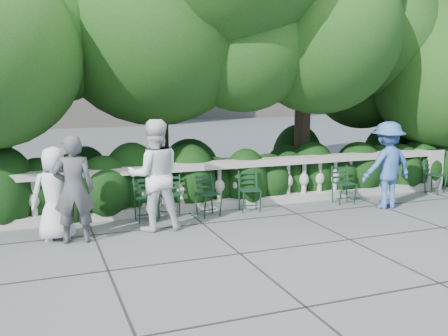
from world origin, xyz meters
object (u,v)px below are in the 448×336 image
object	(u,v)px
chair_d	(251,213)
chair_f	(440,194)
chair_a	(149,223)
person_casual_man	(154,175)
person_businessman	(55,193)
person_woman_grey	(74,189)
chair_e	(347,205)
person_older_blue	(387,165)
chair_b	(169,219)
chair_c	(212,217)

from	to	relation	value
chair_d	chair_f	size ratio (longest dim) A/B	1.00
chair_a	person_casual_man	distance (m)	1.10
chair_a	person_businessman	world-z (taller)	person_businessman
chair_a	chair_d	world-z (taller)	same
chair_a	person_woman_grey	xyz separation A→B (m)	(-1.38, -0.74, 0.90)
chair_d	person_casual_man	world-z (taller)	person_casual_man
chair_e	person_businessman	xyz separation A→B (m)	(-5.98, -0.32, 0.79)
chair_d	person_woman_grey	size ratio (longest dim) A/B	0.47
person_woman_grey	person_casual_man	world-z (taller)	person_casual_man
person_businessman	person_woman_grey	bearing A→B (deg)	135.32
chair_d	chair_f	bearing A→B (deg)	8.87
chair_f	person_casual_man	size ratio (longest dim) A/B	0.42
chair_a	chair_f	world-z (taller)	same
person_woman_grey	chair_d	bearing A→B (deg)	-161.66
chair_f	person_businessman	bearing A→B (deg)	160.82
person_casual_man	person_older_blue	world-z (taller)	person_casual_man
chair_b	chair_e	world-z (taller)	same
person_businessman	chair_f	bearing A→B (deg)	-176.38
chair_c	chair_f	xyz separation A→B (m)	(5.78, 0.06, 0.00)
chair_b	chair_d	size ratio (longest dim) A/B	1.00
chair_f	person_businessman	world-z (taller)	person_businessman
person_woman_grey	person_casual_man	size ratio (longest dim) A/B	0.90
person_casual_man	chair_d	bearing A→B (deg)	-163.33
chair_f	person_woman_grey	size ratio (longest dim) A/B	0.47
chair_a	chair_f	bearing A→B (deg)	-3.45
chair_a	chair_d	xyz separation A→B (m)	(2.11, -0.02, 0.00)
chair_e	chair_f	size ratio (longest dim) A/B	1.00
chair_b	chair_d	distance (m)	1.70
chair_b	person_woman_grey	bearing A→B (deg)	-133.47
person_businessman	person_older_blue	xyz separation A→B (m)	(6.59, -0.17, 0.12)
chair_b	person_older_blue	world-z (taller)	person_older_blue
chair_b	person_woman_grey	size ratio (longest dim) A/B	0.47
chair_f	person_businessman	distance (m)	8.73
chair_b	chair_e	distance (m)	3.92
chair_e	person_casual_man	xyz separation A→B (m)	(-4.30, -0.34, 0.99)
person_older_blue	person_businessman	bearing A→B (deg)	-3.95
chair_f	person_casual_man	distance (m)	7.09
chair_f	person_older_blue	size ratio (longest dim) A/B	0.46
chair_a	chair_b	size ratio (longest dim) A/B	1.00
chair_c	person_casual_man	bearing A→B (deg)	-173.86
chair_b	chair_e	bearing A→B (deg)	18.15
chair_c	chair_d	bearing A→B (deg)	-8.43
chair_a	person_older_blue	xyz separation A→B (m)	(4.93, -0.63, 0.91)
chair_e	person_casual_man	size ratio (longest dim) A/B	0.42
chair_a	person_woman_grey	distance (m)	1.80
chair_f	person_older_blue	distance (m)	2.37
chair_d	chair_e	xyz separation A→B (m)	(2.21, -0.11, 0.00)
person_businessman	chair_b	bearing A→B (deg)	-164.31
chair_f	person_woman_grey	world-z (taller)	person_woman_grey
person_casual_man	person_woman_grey	bearing A→B (deg)	15.37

